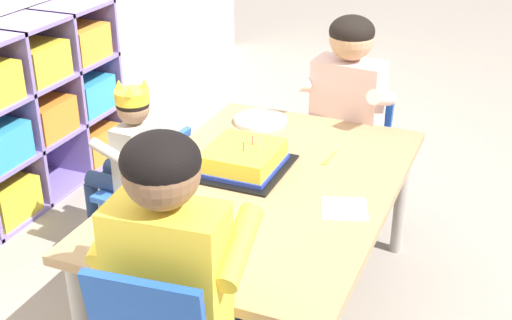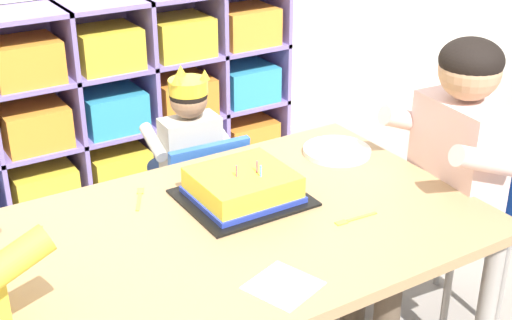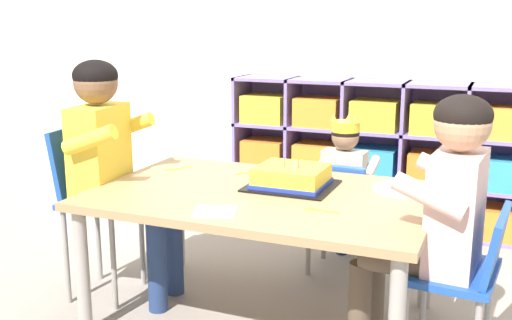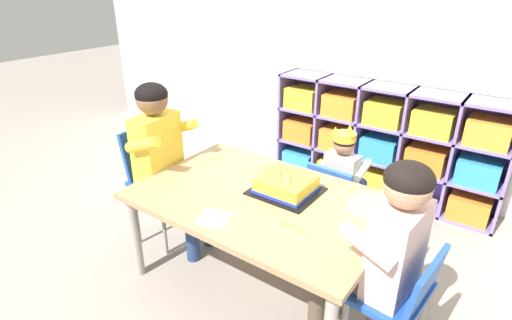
# 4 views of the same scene
# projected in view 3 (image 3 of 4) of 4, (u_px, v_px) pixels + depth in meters

# --- Properties ---
(ground) EXTENTS (16.00, 16.00, 0.00)m
(ground) POSITION_uv_depth(u_px,v_px,m) (263.00, 319.00, 2.60)
(ground) COLOR gray
(storage_cubby_shelf) EXTENTS (1.77, 0.30, 0.89)m
(storage_cubby_shelf) POSITION_uv_depth(u_px,v_px,m) (372.00, 156.00, 3.73)
(storage_cubby_shelf) COLOR #7F6BB2
(storage_cubby_shelf) RESTS_ON ground
(activity_table) EXTENTS (1.35, 0.89, 0.56)m
(activity_table) POSITION_uv_depth(u_px,v_px,m) (263.00, 205.00, 2.48)
(activity_table) COLOR #A37F56
(activity_table) RESTS_ON ground
(classroom_chair_blue) EXTENTS (0.34, 0.33, 0.58)m
(classroom_chair_blue) POSITION_uv_depth(u_px,v_px,m) (339.00, 208.00, 2.98)
(classroom_chair_blue) COLOR blue
(classroom_chair_blue) RESTS_ON ground
(child_with_crown) EXTENTS (0.30, 0.31, 0.80)m
(child_with_crown) POSITION_uv_depth(u_px,v_px,m) (347.00, 174.00, 3.04)
(child_with_crown) COLOR #B2ADA3
(child_with_crown) RESTS_ON ground
(classroom_chair_adult_side) EXTENTS (0.35, 0.36, 0.77)m
(classroom_chair_adult_side) POSITION_uv_depth(u_px,v_px,m) (91.00, 194.00, 2.76)
(classroom_chair_adult_side) COLOR #1E4CA8
(classroom_chair_adult_side) RESTS_ON ground
(adult_helper_seated) EXTENTS (0.45, 0.43, 1.07)m
(adult_helper_seated) POSITION_uv_depth(u_px,v_px,m) (113.00, 153.00, 2.68)
(adult_helper_seated) COLOR yellow
(adult_helper_seated) RESTS_ON ground
(classroom_chair_guest_side) EXTENTS (0.34, 0.39, 0.61)m
(classroom_chair_guest_side) POSITION_uv_depth(u_px,v_px,m) (465.00, 271.00, 2.13)
(classroom_chair_guest_side) COLOR #1E4CA8
(classroom_chair_guest_side) RESTS_ON ground
(guest_at_table_side) EXTENTS (0.45, 0.42, 1.00)m
(guest_at_table_side) POSITION_uv_depth(u_px,v_px,m) (439.00, 205.00, 2.13)
(guest_at_table_side) COLOR beige
(guest_at_table_side) RESTS_ON ground
(birthday_cake_on_tray) EXTENTS (0.35, 0.32, 0.12)m
(birthday_cake_on_tray) POSITION_uv_depth(u_px,v_px,m) (292.00, 178.00, 2.54)
(birthday_cake_on_tray) COLOR black
(birthday_cake_on_tray) RESTS_ON activity_table
(paper_plate_stack) EXTENTS (0.23, 0.23, 0.02)m
(paper_plate_stack) POSITION_uv_depth(u_px,v_px,m) (402.00, 189.00, 2.49)
(paper_plate_stack) COLOR white
(paper_plate_stack) RESTS_ON activity_table
(paper_napkin_square) EXTENTS (0.19, 0.19, 0.00)m
(paper_napkin_square) POSITION_uv_depth(u_px,v_px,m) (215.00, 212.00, 2.22)
(paper_napkin_square) COLOR white
(paper_napkin_square) RESTS_ON activity_table
(fork_near_child_seat) EXTENTS (0.09, 0.12, 0.00)m
(fork_near_child_seat) POSITION_uv_depth(u_px,v_px,m) (176.00, 169.00, 2.86)
(fork_near_child_seat) COLOR yellow
(fork_near_child_seat) RESTS_ON activity_table
(fork_beside_plate_stack) EXTENTS (0.14, 0.02, 0.00)m
(fork_beside_plate_stack) POSITION_uv_depth(u_px,v_px,m) (319.00, 210.00, 2.23)
(fork_beside_plate_stack) COLOR yellow
(fork_beside_plate_stack) RESTS_ON activity_table
(fork_scattered_mid_table) EXTENTS (0.08, 0.13, 0.00)m
(fork_scattered_mid_table) POSITION_uv_depth(u_px,v_px,m) (250.00, 172.00, 2.80)
(fork_scattered_mid_table) COLOR yellow
(fork_scattered_mid_table) RESTS_ON activity_table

